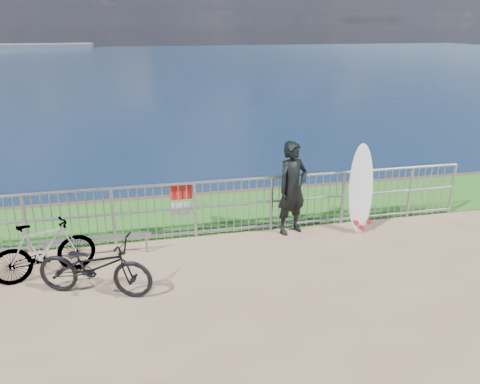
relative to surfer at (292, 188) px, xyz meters
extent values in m
plane|color=#22651B|center=(-1.36, 1.28, -0.90)|extent=(120.00, 120.00, 0.00)
cube|color=brown|center=(-1.36, 2.48, -3.41)|extent=(120.00, 0.30, 5.00)
plane|color=#182C4A|center=(-1.36, 88.58, -5.91)|extent=(260.00, 260.00, 0.00)
cylinder|color=#92959A|center=(-1.36, 0.18, 0.19)|extent=(10.00, 0.06, 0.06)
cylinder|color=#92959A|center=(-1.36, 0.18, -0.31)|extent=(10.00, 0.05, 0.05)
cylinder|color=#92959A|center=(-1.36, 0.18, -0.81)|extent=(10.00, 0.05, 0.05)
cylinder|color=#92959A|center=(-4.86, 0.18, -0.36)|extent=(0.06, 0.06, 1.10)
cylinder|color=#92959A|center=(-3.36, 0.18, -0.36)|extent=(0.06, 0.06, 1.10)
cylinder|color=#92959A|center=(-1.86, 0.18, -0.36)|extent=(0.06, 0.06, 1.10)
cylinder|color=#92959A|center=(-0.36, 0.18, -0.36)|extent=(0.06, 0.06, 1.10)
cylinder|color=#92959A|center=(1.14, 0.18, -0.36)|extent=(0.06, 0.06, 1.10)
cylinder|color=#92959A|center=(2.64, 0.18, -0.36)|extent=(0.06, 0.06, 1.10)
cylinder|color=#92959A|center=(3.64, 0.18, -0.36)|extent=(0.06, 0.06, 1.10)
cube|color=red|center=(-2.11, 0.24, 0.01)|extent=(0.42, 0.02, 0.30)
cube|color=white|center=(-2.11, 0.23, 0.01)|extent=(0.38, 0.01, 0.08)
cube|color=white|center=(-2.11, 0.24, -0.33)|extent=(0.36, 0.02, 0.26)
imported|color=black|center=(0.00, 0.00, 0.00)|extent=(0.78, 0.65, 1.83)
ellipsoid|color=silver|center=(1.32, -0.20, -0.04)|extent=(0.56, 0.52, 1.75)
cone|color=red|center=(1.19, -0.32, -0.67)|extent=(0.10, 0.19, 0.10)
cone|color=red|center=(1.46, -0.32, -0.67)|extent=(0.10, 0.19, 0.10)
cone|color=red|center=(1.32, -0.32, -0.78)|extent=(0.10, 0.19, 0.10)
imported|color=black|center=(-3.58, -1.50, -0.44)|extent=(1.89, 1.20, 0.94)
imported|color=black|center=(-4.41, -0.79, -0.43)|extent=(1.67, 0.93, 0.96)
cylinder|color=#92959A|center=(-3.65, -0.29, -0.54)|extent=(1.90, 0.05, 0.05)
cylinder|color=#92959A|center=(-4.50, -0.29, -0.73)|extent=(0.04, 0.04, 0.37)
cylinder|color=#92959A|center=(-2.80, -0.29, -0.73)|extent=(0.04, 0.04, 0.37)
camera|label=1|loc=(-2.78, -7.99, 3.01)|focal=35.00mm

